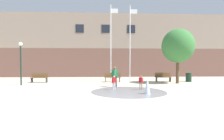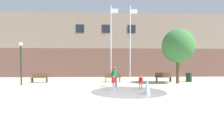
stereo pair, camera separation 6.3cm
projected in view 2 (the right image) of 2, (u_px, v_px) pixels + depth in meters
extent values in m
plane|color=#BCB299|center=(110.00, 105.00, 7.60)|extent=(100.00, 100.00, 0.00)
cube|color=brown|center=(106.00, 63.00, 26.90)|extent=(36.00, 6.00, 3.94)
cube|color=gray|center=(106.00, 34.00, 26.75)|extent=(36.00, 6.00, 4.81)
cube|color=#1E232D|center=(80.00, 29.00, 23.57)|extent=(1.10, 0.06, 1.10)
cube|color=#1E232D|center=(106.00, 29.00, 23.73)|extent=(1.10, 0.06, 1.10)
cube|color=#1E232D|center=(131.00, 29.00, 23.88)|extent=(1.10, 0.06, 1.10)
cylinder|color=gray|center=(128.00, 91.00, 11.34)|extent=(4.85, 4.85, 0.01)
cone|color=silver|center=(147.00, 86.00, 10.41)|extent=(0.36, 0.36, 1.00)
cube|color=#28282D|center=(32.00, 80.00, 16.85)|extent=(0.06, 0.40, 0.44)
cube|color=#28282D|center=(47.00, 80.00, 16.91)|extent=(0.06, 0.40, 0.44)
cube|color=brown|center=(39.00, 78.00, 16.87)|extent=(1.60, 0.44, 0.05)
cube|color=brown|center=(40.00, 75.00, 17.06)|extent=(1.60, 0.04, 0.42)
cube|color=#28282D|center=(106.00, 80.00, 17.26)|extent=(0.06, 0.40, 0.44)
cube|color=#28282D|center=(120.00, 80.00, 17.32)|extent=(0.06, 0.40, 0.44)
cube|color=brown|center=(113.00, 77.00, 17.28)|extent=(1.60, 0.44, 0.05)
cube|color=brown|center=(113.00, 75.00, 17.47)|extent=(1.60, 0.04, 0.42)
cube|color=#28282D|center=(157.00, 80.00, 17.56)|extent=(0.06, 0.40, 0.44)
cube|color=#28282D|center=(170.00, 80.00, 17.63)|extent=(0.06, 0.40, 0.44)
cube|color=brown|center=(163.00, 77.00, 17.59)|extent=(1.60, 0.44, 0.05)
cube|color=brown|center=(163.00, 75.00, 17.78)|extent=(1.60, 0.04, 0.42)
cylinder|color=#89755B|center=(140.00, 86.00, 12.12)|extent=(0.07, 0.07, 0.52)
cylinder|color=#89755B|center=(142.00, 86.00, 12.13)|extent=(0.07, 0.07, 0.52)
cube|color=red|center=(141.00, 80.00, 12.11)|extent=(0.24, 0.23, 0.33)
sphere|color=#997051|center=(141.00, 77.00, 12.10)|extent=(0.13, 0.13, 0.13)
cylinder|color=red|center=(139.00, 80.00, 12.11)|extent=(0.05, 0.05, 0.34)
cylinder|color=red|center=(143.00, 80.00, 12.12)|extent=(0.05, 0.05, 0.34)
cylinder|color=#28282D|center=(113.00, 82.00, 13.45)|extent=(0.12, 0.12, 0.84)
cylinder|color=#28282D|center=(116.00, 82.00, 13.46)|extent=(0.12, 0.12, 0.84)
cube|color=#237547|center=(115.00, 73.00, 13.43)|extent=(0.31, 0.39, 0.54)
sphere|color=brown|center=(115.00, 68.00, 13.42)|extent=(0.21, 0.21, 0.21)
cylinder|color=#237547|center=(112.00, 74.00, 13.43)|extent=(0.08, 0.08, 0.55)
cylinder|color=#237547|center=(117.00, 74.00, 13.44)|extent=(0.08, 0.08, 0.55)
cylinder|color=silver|center=(113.00, 86.00, 12.00)|extent=(0.07, 0.07, 0.52)
cylinder|color=silver|center=(115.00, 86.00, 12.00)|extent=(0.07, 0.07, 0.52)
cube|color=red|center=(114.00, 80.00, 11.98)|extent=(0.22, 0.15, 0.33)
sphere|color=tan|center=(114.00, 77.00, 11.98)|extent=(0.13, 0.13, 0.13)
cylinder|color=red|center=(112.00, 81.00, 11.98)|extent=(0.05, 0.05, 0.34)
cylinder|color=red|center=(116.00, 81.00, 11.99)|extent=(0.05, 0.05, 0.34)
cylinder|color=silver|center=(111.00, 43.00, 18.32)|extent=(0.10, 0.10, 7.97)
cube|color=silver|center=(115.00, 11.00, 18.22)|extent=(0.70, 0.02, 0.45)
cylinder|color=silver|center=(130.00, 43.00, 18.41)|extent=(0.10, 0.10, 7.93)
cube|color=silver|center=(134.00, 11.00, 18.31)|extent=(0.70, 0.02, 0.45)
cylinder|color=#192D23|center=(21.00, 66.00, 14.65)|extent=(0.12, 0.12, 3.30)
sphere|color=white|center=(21.00, 44.00, 14.59)|extent=(0.32, 0.32, 0.32)
cylinder|color=#193323|center=(189.00, 77.00, 17.53)|extent=(0.56, 0.56, 0.90)
cylinder|color=brown|center=(178.00, 73.00, 16.10)|extent=(0.29, 0.29, 1.92)
ellipsoid|color=#387538|center=(178.00, 46.00, 16.01)|extent=(2.92, 2.92, 3.10)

